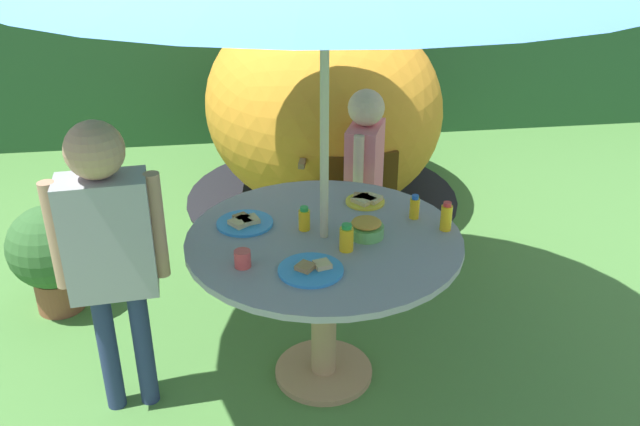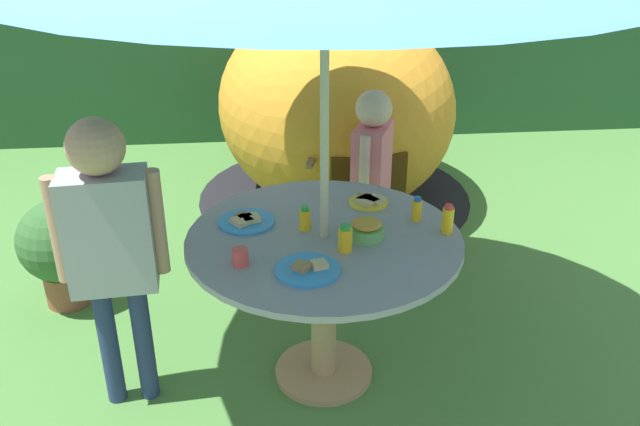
% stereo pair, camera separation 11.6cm
% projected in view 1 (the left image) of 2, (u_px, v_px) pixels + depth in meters
% --- Properties ---
extents(ground_plane, '(10.00, 10.00, 0.02)m').
position_uv_depth(ground_plane, '(324.00, 375.00, 3.26)').
color(ground_plane, '#477A38').
extents(hedge_backdrop, '(9.00, 0.70, 2.09)m').
position_uv_depth(hedge_backdrop, '(266.00, 14.00, 5.94)').
color(hedge_backdrop, '#234C28').
rests_on(hedge_backdrop, ground_plane).
extents(garden_table, '(1.19, 1.19, 0.75)m').
position_uv_depth(garden_table, '(324.00, 268.00, 2.99)').
color(garden_table, tan).
rests_on(garden_table, ground_plane).
extents(wooden_chair, '(0.56, 0.55, 1.03)m').
position_uv_depth(wooden_chair, '(343.00, 163.00, 4.13)').
color(wooden_chair, brown).
rests_on(wooden_chair, ground_plane).
extents(dome_tent, '(2.17, 2.17, 1.40)m').
position_uv_depth(dome_tent, '(322.00, 106.00, 4.74)').
color(dome_tent, orange).
rests_on(dome_tent, ground_plane).
extents(potted_plant, '(0.45, 0.45, 0.61)m').
position_uv_depth(potted_plant, '(51.00, 252.00, 3.60)').
color(potted_plant, brown).
rests_on(potted_plant, ground_plane).
extents(child_in_pink_shirt, '(0.27, 0.37, 1.15)m').
position_uv_depth(child_in_pink_shirt, '(364.00, 164.00, 3.70)').
color(child_in_pink_shirt, '#3F3F47').
rests_on(child_in_pink_shirt, ground_plane).
extents(child_in_grey_shirt, '(0.45, 0.23, 1.34)m').
position_uv_depth(child_in_grey_shirt, '(108.00, 237.00, 2.70)').
color(child_in_grey_shirt, navy).
rests_on(child_in_grey_shirt, ground_plane).
extents(snack_bowl, '(0.15, 0.15, 0.08)m').
position_uv_depth(snack_bowl, '(366.00, 228.00, 2.90)').
color(snack_bowl, '#66B259').
rests_on(snack_bowl, garden_table).
extents(plate_mid_left, '(0.25, 0.25, 0.03)m').
position_uv_depth(plate_mid_left, '(245.00, 222.00, 3.01)').
color(plate_mid_left, '#338CD8').
rests_on(plate_mid_left, garden_table).
extents(plate_back_edge, '(0.26, 0.26, 0.03)m').
position_uv_depth(plate_back_edge, '(311.00, 269.00, 2.66)').
color(plate_back_edge, '#338CD8').
rests_on(plate_back_edge, garden_table).
extents(plate_mid_right, '(0.19, 0.19, 0.03)m').
position_uv_depth(plate_mid_right, '(365.00, 200.00, 3.21)').
color(plate_mid_right, yellow).
rests_on(plate_mid_right, garden_table).
extents(juice_bottle_near_left, '(0.05, 0.05, 0.11)m').
position_uv_depth(juice_bottle_near_left, '(304.00, 219.00, 2.95)').
color(juice_bottle_near_left, yellow).
rests_on(juice_bottle_near_left, garden_table).
extents(juice_bottle_near_right, '(0.05, 0.05, 0.13)m').
position_uv_depth(juice_bottle_near_right, '(446.00, 217.00, 2.95)').
color(juice_bottle_near_right, yellow).
rests_on(juice_bottle_near_right, garden_table).
extents(juice_bottle_far_left, '(0.04, 0.04, 0.11)m').
position_uv_depth(juice_bottle_far_left, '(415.00, 207.00, 3.05)').
color(juice_bottle_far_left, yellow).
rests_on(juice_bottle_far_left, garden_table).
extents(juice_bottle_far_right, '(0.06, 0.06, 0.12)m').
position_uv_depth(juice_bottle_far_right, '(346.00, 238.00, 2.79)').
color(juice_bottle_far_right, yellow).
rests_on(juice_bottle_far_right, garden_table).
extents(cup_near, '(0.07, 0.07, 0.07)m').
position_uv_depth(cup_near, '(243.00, 259.00, 2.68)').
color(cup_near, '#E04C47').
rests_on(cup_near, garden_table).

